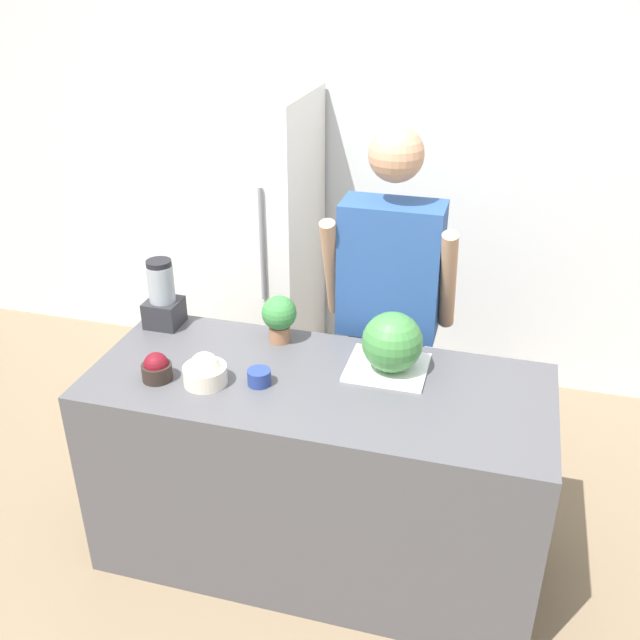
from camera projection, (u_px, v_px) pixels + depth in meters
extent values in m
plane|color=#7F6B51|center=(292.00, 616.00, 2.89)|extent=(14.00, 14.00, 0.00)
cube|color=silver|center=(398.00, 165.00, 4.07)|extent=(8.00, 0.06, 2.60)
cube|color=#4C4C51|center=(318.00, 470.00, 3.01)|extent=(1.83, 0.76, 0.90)
cube|color=white|center=(250.00, 247.00, 4.11)|extent=(0.70, 0.71, 1.75)
cylinder|color=gray|center=(262.00, 245.00, 3.66)|extent=(0.02, 0.02, 0.61)
cube|color=#333338|center=(384.00, 406.00, 3.47)|extent=(0.33, 0.18, 0.85)
cube|color=#284C8C|center=(391.00, 269.00, 3.13)|extent=(0.44, 0.22, 0.60)
sphere|color=tan|center=(396.00, 154.00, 2.89)|extent=(0.23, 0.23, 0.23)
cylinder|color=tan|center=(332.00, 268.00, 3.16)|extent=(0.07, 0.24, 0.51)
cylinder|color=tan|center=(448.00, 281.00, 3.04)|extent=(0.07, 0.24, 0.51)
cube|color=white|center=(387.00, 367.00, 2.87)|extent=(0.32, 0.29, 0.01)
sphere|color=#3D7F3D|center=(392.00, 342.00, 2.80)|extent=(0.24, 0.24, 0.24)
cylinder|color=#2D231E|center=(157.00, 372.00, 2.79)|extent=(0.12, 0.12, 0.07)
sphere|color=maroon|center=(156.00, 364.00, 2.78)|extent=(0.10, 0.10, 0.10)
cylinder|color=beige|center=(205.00, 375.00, 2.77)|extent=(0.17, 0.17, 0.07)
sphere|color=white|center=(204.00, 367.00, 2.75)|extent=(0.12, 0.12, 0.12)
cylinder|color=navy|center=(259.00, 377.00, 2.76)|extent=(0.09, 0.09, 0.06)
cube|color=#28282D|center=(164.00, 313.00, 3.19)|extent=(0.15, 0.15, 0.12)
cylinder|color=#99A3AD|center=(161.00, 283.00, 3.12)|extent=(0.12, 0.12, 0.17)
cylinder|color=black|center=(159.00, 263.00, 3.08)|extent=(0.11, 0.11, 0.02)
cylinder|color=#996647|center=(280.00, 333.00, 3.07)|extent=(0.09, 0.09, 0.07)
sphere|color=#387F3D|center=(279.00, 313.00, 3.02)|extent=(0.15, 0.15, 0.15)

